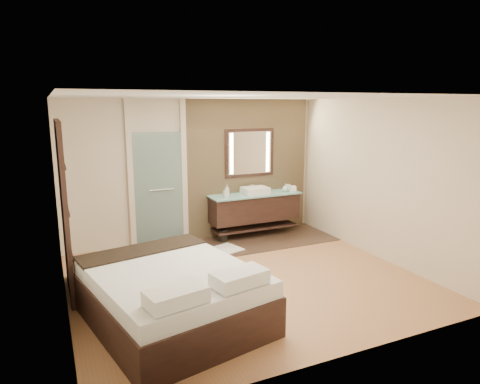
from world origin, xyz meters
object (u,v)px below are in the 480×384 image
vanity (255,208)px  bed (172,295)px  mirror_unit (250,153)px  waste_bin (223,235)px

vanity → bed: 3.66m
vanity → mirror_unit: 1.10m
mirror_unit → waste_bin: mirror_unit is taller
mirror_unit → bed: (-2.45, -2.94, -1.30)m
vanity → waste_bin: bearing=-174.6°
vanity → bed: (-2.45, -2.70, -0.23)m
vanity → waste_bin: vanity is taller
mirror_unit → bed: 4.04m
mirror_unit → waste_bin: size_ratio=4.48×
vanity → waste_bin: 0.85m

